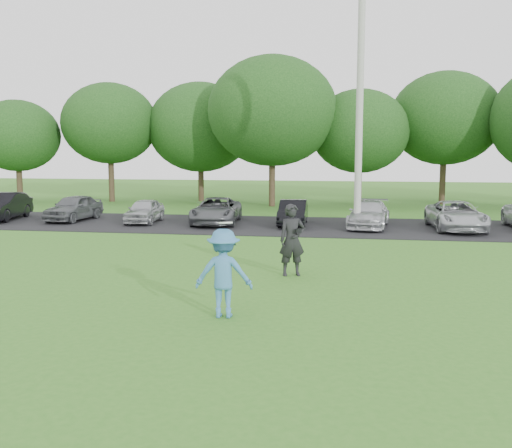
# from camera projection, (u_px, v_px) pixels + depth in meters

# --- Properties ---
(ground) EXTENTS (100.00, 100.00, 0.00)m
(ground) POSITION_uv_depth(u_px,v_px,m) (229.00, 307.00, 11.90)
(ground) COLOR #336F1F
(ground) RESTS_ON ground
(parking_lot) EXTENTS (32.00, 6.50, 0.03)m
(parking_lot) POSITION_uv_depth(u_px,v_px,m) (291.00, 226.00, 24.63)
(parking_lot) COLOR black
(parking_lot) RESTS_ON ground
(utility_pole) EXTENTS (0.28, 0.28, 10.35)m
(utility_pole) POSITION_uv_depth(u_px,v_px,m) (360.00, 101.00, 22.61)
(utility_pole) COLOR #AFAEA9
(utility_pole) RESTS_ON ground
(frisbee_player) EXTENTS (1.18, 0.74, 1.92)m
(frisbee_player) POSITION_uv_depth(u_px,v_px,m) (224.00, 273.00, 11.10)
(frisbee_player) COLOR teal
(frisbee_player) RESTS_ON ground
(camera_bystander) EXTENTS (0.79, 0.65, 1.87)m
(camera_bystander) POSITION_uv_depth(u_px,v_px,m) (292.00, 240.00, 14.78)
(camera_bystander) COLOR black
(camera_bystander) RESTS_ON ground
(parked_cars) EXTENTS (28.75, 4.62, 1.26)m
(parked_cars) POSITION_uv_depth(u_px,v_px,m) (314.00, 213.00, 24.37)
(parked_cars) COLOR black
(parked_cars) RESTS_ON parking_lot
(tree_row) EXTENTS (42.39, 9.85, 8.64)m
(tree_row) POSITION_uv_depth(u_px,v_px,m) (334.00, 122.00, 33.31)
(tree_row) COLOR #38281C
(tree_row) RESTS_ON ground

